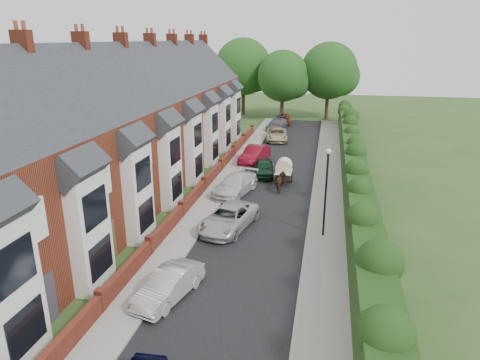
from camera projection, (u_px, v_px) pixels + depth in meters
The scene contains 24 objects.
ground at pixel (251, 266), 21.21m from camera, with size 140.00×140.00×0.00m, color #2D4C1E.
road at pixel (271, 191), 31.52m from camera, with size 6.00×58.00×0.02m, color black.
pavement_hedge_side at pixel (328, 194), 30.71m from camera, with size 2.20×58.00×0.12m, color gray.
pavement_house_side at pixel (221, 187), 32.24m from camera, with size 1.70×58.00×0.12m, color gray.
kerb_hedge_side at pixel (313, 193), 30.91m from camera, with size 0.18×58.00×0.13m, color #9C9C96.
kerb_house_side at pixel (231, 187), 32.09m from camera, with size 0.18×58.00×0.13m, color #9C9C96.
hedge at pixel (355, 175), 29.88m from camera, with size 2.10×58.00×2.85m.
terrace_row at pixel (130, 128), 31.15m from camera, with size 9.05×40.50×11.50m.
garden_wall_row at pixel (204, 185), 31.38m from camera, with size 0.35×40.35×1.10m.
lamppost at pixel (326, 182), 23.22m from camera, with size 0.32×0.32×5.16m.
tree_far_left at pixel (285, 77), 57.14m from camera, with size 7.14×6.80×9.29m.
tree_far_right at pixel (332, 72), 57.65m from camera, with size 7.98×7.60×10.31m.
tree_far_back at pixel (246, 68), 60.78m from camera, with size 8.40×8.00×10.82m.
car_silver_a at pixel (169, 285), 18.36m from camera, with size 1.36×3.89×1.28m, color #B7B7BC.
car_silver_b at pixel (228, 218), 25.10m from camera, with size 2.25×4.88×1.36m, color #B6B9BE.
car_white at pixel (235, 185), 30.71m from camera, with size 1.97×4.85×1.41m, color silver.
car_green at pixel (264, 168), 34.89m from camera, with size 1.53×3.82×1.30m, color black.
car_red at pixel (255, 154), 38.50m from camera, with size 1.58×4.55×1.50m, color maroon.
car_beige at pixel (277, 134), 46.86m from camera, with size 2.23×4.84×1.35m, color #BEB389.
car_grey at pixel (277, 124), 52.18m from camera, with size 1.93×4.74×1.38m, color #595B61.
car_black at pixel (280, 120), 54.69m from camera, with size 1.67×4.14×1.41m, color black.
horse at pixel (281, 183), 31.18m from camera, with size 0.75×1.65×1.39m, color #412418.
horse_cart at pixel (284, 170), 32.68m from camera, with size 1.26×2.80×2.02m.
car_extra_far at pixel (284, 118), 55.86m from camera, with size 1.71×4.25×1.45m, color maroon.
Camera 1 is at (3.25, -18.50, 10.74)m, focal length 32.00 mm.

